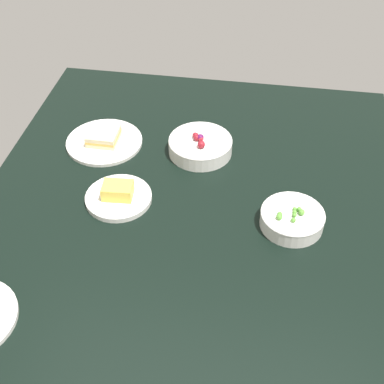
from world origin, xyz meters
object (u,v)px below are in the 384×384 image
Objects in this scene: bowl_berries at (200,145)px; bowl_peas at (292,218)px; plate_cheese at (118,196)px; plate_sandwich at (104,140)px.

bowl_berries is 1.16× the size of bowl_peas.
plate_cheese is 1.09× the size of bowl_peas.
plate_sandwich is 24.96cm from plate_cheese.
plate_sandwich is (-0.28, 28.16, -1.29)cm from bowl_berries.
plate_sandwich is at bearing 24.51° from plate_cheese.
plate_cheese is 44.11cm from bowl_peas.
bowl_berries is 29.10cm from plate_cheese.
bowl_peas is (-24.81, -54.40, 1.15)cm from plate_sandwich.
plate_cheese reaches higher than plate_sandwich.
plate_cheese is (-22.99, 17.81, -1.05)cm from bowl_berries.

